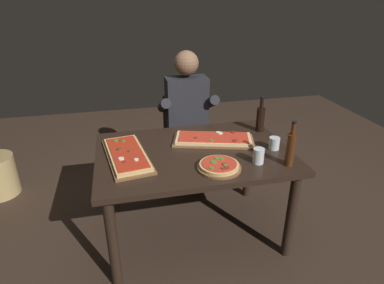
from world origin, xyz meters
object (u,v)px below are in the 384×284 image
Objects in this scene: wine_bottle_dark at (291,148)px; tumbler_far_side at (259,156)px; pizza_rectangular_left at (127,155)px; pizza_rectangular_front at (213,139)px; oil_bottle_amber at (260,118)px; diner_chair at (185,135)px; dining_table at (194,162)px; tumbler_near_camera at (274,144)px; pizza_round_far at (219,166)px; seated_diner at (188,115)px.

tumbler_far_side is at bearing 158.75° from wine_bottle_dark.
pizza_rectangular_front is at bearing 9.91° from pizza_rectangular_left.
oil_bottle_amber reaches higher than diner_chair.
pizza_rectangular_front reaches higher than dining_table.
tumbler_near_camera is 1.10m from diner_chair.
pizza_round_far is at bearing -27.14° from pizza_rectangular_left.
pizza_round_far reaches higher than dining_table.
seated_diner is at bearing 105.01° from tumbler_far_side.
tumbler_far_side is at bearing -18.06° from pizza_rectangular_left.
oil_bottle_amber is 2.78× the size of tumbler_far_side.
tumbler_near_camera is (0.48, 0.19, 0.02)m from pizza_round_far.
wine_bottle_dark is 0.24× the size of seated_diner.
pizza_rectangular_left is (-0.48, 0.01, 0.12)m from dining_table.
pizza_rectangular_front and pizza_rectangular_left have the same top height.
pizza_rectangular_left is 6.10× the size of tumbler_far_side.
pizza_rectangular_left is 1.13m from oil_bottle_amber.
pizza_rectangular_front is at bearing 129.29° from wine_bottle_dark.
diner_chair is (0.01, 1.15, -0.27)m from pizza_round_far.
wine_bottle_dark is (0.39, -0.47, 0.11)m from pizza_rectangular_front.
tumbler_near_camera is 0.10× the size of diner_chair.
pizza_rectangular_left is 0.94m from seated_diner.
dining_table is 1.61× the size of diner_chair.
seated_diner is (-0.47, 0.83, -0.04)m from tumbler_near_camera.
oil_bottle_amber is at bearing 12.03° from pizza_rectangular_left.
pizza_rectangular_left is at bearing 152.86° from pizza_round_far.
seated_diner reaches higher than tumbler_near_camera.
pizza_rectangular_left is 0.75× the size of diner_chair.
oil_bottle_amber reaches higher than pizza_round_far.
pizza_rectangular_left is 1.07m from tumbler_near_camera.
pizza_rectangular_left is 0.49× the size of seated_diner.
dining_table is 0.70m from oil_bottle_amber.
pizza_rectangular_left is 2.24× the size of pizza_round_far.
diner_chair is at bearing 129.57° from oil_bottle_amber.
tumbler_near_camera is (0.59, -0.10, 0.13)m from dining_table.
pizza_rectangular_left is at bearing 161.94° from tumbler_far_side.
tumbler_far_side reaches higher than dining_table.
tumbler_far_side is 0.08× the size of seated_diner.
oil_bottle_amber is (0.52, 0.53, 0.09)m from pizza_round_far.
diner_chair is (0.59, 0.85, -0.27)m from pizza_rectangular_left.
seated_diner is (-0.00, -0.12, 0.26)m from diner_chair.
tumbler_far_side is 0.12× the size of diner_chair.
wine_bottle_dark is at bearing -50.71° from pizza_rectangular_front.
pizza_rectangular_front is at bearing -83.22° from seated_diner.
dining_table is 0.33m from pizza_round_far.
seated_diner is (0.12, 0.74, 0.10)m from dining_table.
diner_chair is at bearing 95.67° from pizza_rectangular_front.
dining_table is at bearing 144.74° from tumbler_far_side.
diner_chair is (-0.46, 1.20, -0.38)m from wine_bottle_dark.
dining_table is 13.08× the size of tumbler_far_side.
pizza_rectangular_front is 2.28× the size of pizza_round_far.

